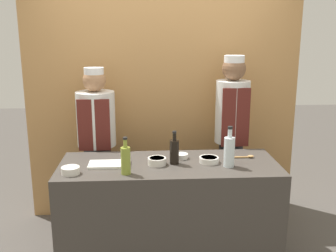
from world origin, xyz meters
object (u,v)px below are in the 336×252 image
(sauce_bowl_red, at_px, (181,156))
(chef_left, at_px, (97,145))
(sauce_bowl_purple, at_px, (70,170))
(cutting_board, at_px, (110,164))
(wooden_spoon, at_px, (244,157))
(chef_right, at_px, (231,135))
(bottle_oil, at_px, (126,160))
(sauce_bowl_green, at_px, (157,161))
(bottle_clear, at_px, (229,151))
(sauce_bowl_orange, at_px, (209,159))
(bottle_soy, at_px, (174,151))

(sauce_bowl_red, bearing_deg, chef_left, 145.20)
(sauce_bowl_purple, distance_m, sauce_bowl_red, 0.93)
(cutting_board, distance_m, chef_left, 0.70)
(wooden_spoon, xyz_separation_m, chef_left, (-1.30, 0.56, -0.04))
(chef_right, bearing_deg, sauce_bowl_purple, -149.10)
(sauce_bowl_purple, xyz_separation_m, chef_left, (0.10, 0.85, -0.06))
(bottle_oil, xyz_separation_m, wooden_spoon, (0.98, 0.32, -0.10))
(sauce_bowl_green, xyz_separation_m, bottle_clear, (0.57, -0.08, 0.10))
(sauce_bowl_green, bearing_deg, chef_right, 41.92)
(sauce_bowl_green, distance_m, bottle_oil, 0.32)
(sauce_bowl_orange, distance_m, wooden_spoon, 0.33)
(bottle_clear, distance_m, wooden_spoon, 0.29)
(sauce_bowl_purple, distance_m, bottle_soy, 0.83)
(sauce_bowl_red, relative_size, sauce_bowl_orange, 0.71)
(sauce_bowl_orange, height_order, wooden_spoon, sauce_bowl_orange)
(cutting_board, height_order, chef_right, chef_right)
(bottle_clear, bearing_deg, chef_left, 146.20)
(bottle_soy, bearing_deg, bottle_oil, -151.46)
(cutting_board, xyz_separation_m, chef_left, (-0.18, 0.68, -0.04))
(sauce_bowl_purple, relative_size, sauce_bowl_red, 1.22)
(sauce_bowl_green, bearing_deg, sauce_bowl_orange, 3.94)
(bottle_oil, xyz_separation_m, chef_right, (1.00, 0.87, -0.06))
(bottle_clear, relative_size, chef_left, 0.20)
(sauce_bowl_purple, bearing_deg, wooden_spoon, 11.76)
(sauce_bowl_red, xyz_separation_m, bottle_clear, (0.36, -0.22, 0.11))
(sauce_bowl_purple, relative_size, sauce_bowl_orange, 0.87)
(sauce_bowl_green, relative_size, chef_right, 0.09)
(sauce_bowl_green, xyz_separation_m, bottle_soy, (0.14, 0.02, 0.07))
(chef_left, xyz_separation_m, chef_right, (1.31, -0.00, 0.08))
(sauce_bowl_orange, bearing_deg, cutting_board, -178.23)
(bottle_soy, bearing_deg, bottle_clear, -11.97)
(sauce_bowl_green, distance_m, wooden_spoon, 0.75)
(cutting_board, bearing_deg, bottle_oil, -54.65)
(sauce_bowl_purple, xyz_separation_m, sauce_bowl_green, (0.66, 0.17, 0.00))
(bottle_clear, bearing_deg, sauce_bowl_green, 172.47)
(bottle_clear, bearing_deg, chef_right, 76.14)
(sauce_bowl_orange, xyz_separation_m, bottle_clear, (0.14, -0.10, 0.10))
(sauce_bowl_red, distance_m, bottle_clear, 0.43)
(bottle_soy, bearing_deg, sauce_bowl_purple, -167.12)
(sauce_bowl_green, distance_m, bottle_clear, 0.58)
(sauce_bowl_red, bearing_deg, sauce_bowl_orange, -28.11)
(cutting_board, distance_m, bottle_clear, 0.96)
(sauce_bowl_red, xyz_separation_m, chef_right, (0.54, 0.53, 0.03))
(sauce_bowl_red, distance_m, chef_left, 0.94)
(bottle_soy, distance_m, bottle_clear, 0.44)
(chef_left, bearing_deg, bottle_clear, -33.80)
(cutting_board, height_order, chef_left, chef_left)
(bottle_clear, bearing_deg, cutting_board, 175.20)
(bottle_oil, xyz_separation_m, bottle_clear, (0.81, 0.12, 0.02))
(bottle_clear, relative_size, wooden_spoon, 1.41)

